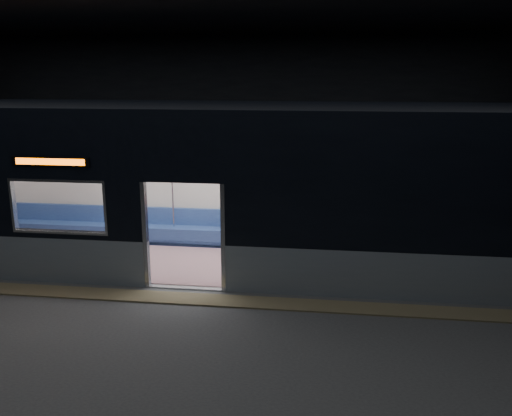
# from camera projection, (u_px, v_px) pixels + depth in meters

# --- Properties ---
(station_floor) EXTENTS (24.00, 14.00, 0.01)m
(station_floor) POSITION_uv_depth(u_px,v_px,m) (170.00, 312.00, 9.25)
(station_floor) COLOR #47494C
(station_floor) RESTS_ON ground
(station_envelope) EXTENTS (24.00, 14.00, 5.00)m
(station_envelope) POSITION_uv_depth(u_px,v_px,m) (161.00, 93.00, 8.35)
(station_envelope) COLOR black
(station_envelope) RESTS_ON station_floor
(tactile_strip) EXTENTS (22.80, 0.50, 0.03)m
(tactile_strip) POSITION_uv_depth(u_px,v_px,m) (179.00, 298.00, 9.77)
(tactile_strip) COLOR #8C7F59
(tactile_strip) RESTS_ON station_floor
(metro_car) EXTENTS (18.00, 3.04, 3.35)m
(metro_car) POSITION_uv_depth(u_px,v_px,m) (201.00, 178.00, 11.24)
(metro_car) COLOR gray
(metro_car) RESTS_ON station_floor
(passenger) EXTENTS (0.36, 0.62, 1.29)m
(passenger) POSITION_uv_depth(u_px,v_px,m) (239.00, 217.00, 12.39)
(passenger) COLOR black
(passenger) RESTS_ON metro_car
(handbag) EXTENTS (0.25, 0.21, 0.12)m
(handbag) POSITION_uv_depth(u_px,v_px,m) (240.00, 224.00, 12.22)
(handbag) COLOR black
(handbag) RESTS_ON passenger
(transit_map) EXTENTS (1.06, 0.03, 0.69)m
(transit_map) POSITION_uv_depth(u_px,v_px,m) (275.00, 184.00, 12.41)
(transit_map) COLOR white
(transit_map) RESTS_ON metro_car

